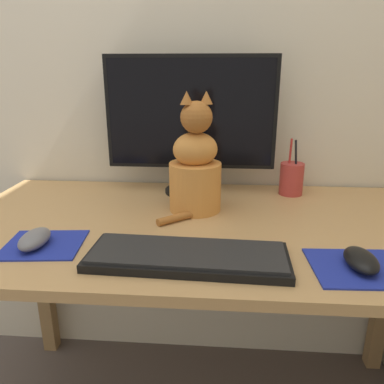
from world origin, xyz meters
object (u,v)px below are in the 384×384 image
at_px(monitor, 191,120).
at_px(computer_mouse_left, 35,239).
at_px(cat, 195,168).
at_px(pen_cup, 291,178).
at_px(keyboard, 188,256).
at_px(computer_mouse_right, 361,260).

height_order(monitor, computer_mouse_left, monitor).
distance_m(computer_mouse_left, cat, 0.45).
height_order(computer_mouse_left, pen_cup, pen_cup).
relative_size(monitor, keyboard, 1.24).
bearing_deg(monitor, pen_cup, 0.85).
distance_m(monitor, cat, 0.20).
relative_size(monitor, computer_mouse_right, 4.88).
height_order(computer_mouse_right, pen_cup, pen_cup).
distance_m(cat, pen_cup, 0.35).
xyz_separation_m(keyboard, computer_mouse_left, (-0.35, 0.04, 0.01)).
relative_size(keyboard, computer_mouse_left, 4.03).
bearing_deg(monitor, keyboard, -86.27).
xyz_separation_m(monitor, pen_cup, (0.33, 0.00, -0.18)).
bearing_deg(computer_mouse_right, cat, 138.96).
xyz_separation_m(computer_mouse_left, pen_cup, (0.65, 0.44, 0.03)).
distance_m(computer_mouse_right, cat, 0.49).
height_order(keyboard, computer_mouse_right, computer_mouse_right).
height_order(keyboard, computer_mouse_left, computer_mouse_left).
distance_m(keyboard, computer_mouse_right, 0.35).
height_order(monitor, pen_cup, monitor).
xyz_separation_m(cat, pen_cup, (0.30, 0.17, -0.07)).
xyz_separation_m(keyboard, pen_cup, (0.30, 0.47, 0.04)).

